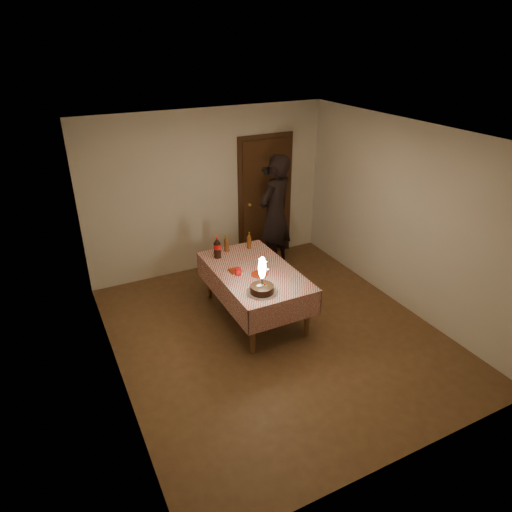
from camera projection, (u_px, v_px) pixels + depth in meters
name	position (u px, v px, depth m)	size (l,w,h in m)	color
ground	(276.00, 334.00, 6.04)	(4.00, 4.50, 0.01)	brown
room_shell	(278.00, 215.00, 5.38)	(4.04, 4.54, 2.62)	beige
dining_table	(254.00, 276.00, 6.17)	(1.02, 1.72, 0.72)	brown
birthday_cake	(262.00, 284.00, 5.56)	(0.37, 0.37, 0.49)	white
red_plate	(259.00, 274.00, 6.02)	(0.22, 0.22, 0.01)	#A6230B
red_cup	(238.00, 272.00, 5.99)	(0.08, 0.08, 0.10)	red
clear_cup	(265.00, 268.00, 6.08)	(0.07, 0.07, 0.09)	silver
napkin_stack	(236.00, 271.00, 6.10)	(0.15, 0.15, 0.02)	#AA2D13
cola_bottle	(217.00, 248.00, 6.41)	(0.10, 0.10, 0.32)	black
amber_bottle_left	(226.00, 244.00, 6.61)	(0.06, 0.06, 0.25)	#5B2F0F
amber_bottle_right	(249.00, 241.00, 6.70)	(0.06, 0.06, 0.25)	#5B2F0F
photographer	(275.00, 214.00, 7.31)	(0.84, 0.72, 1.94)	black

